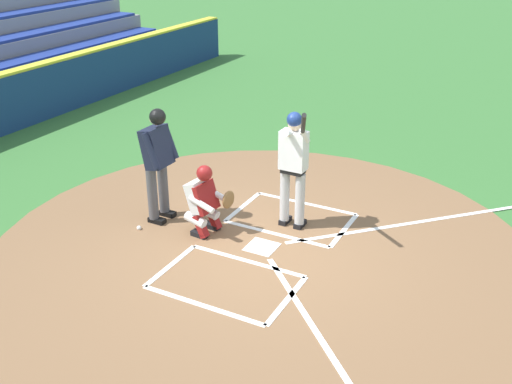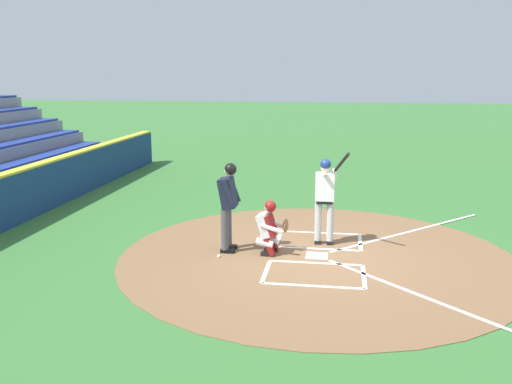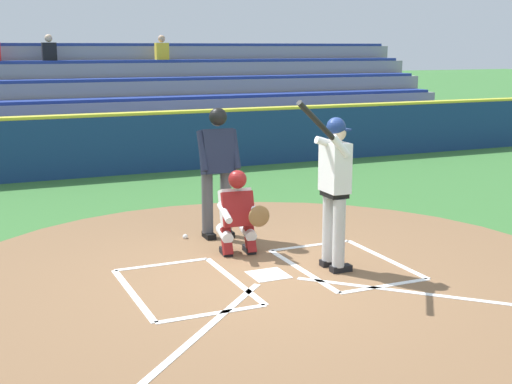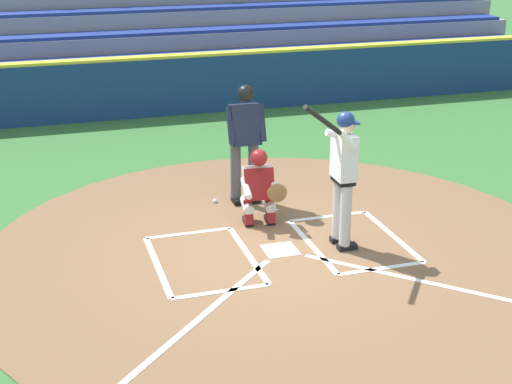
% 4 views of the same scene
% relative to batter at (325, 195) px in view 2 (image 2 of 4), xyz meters
% --- Properties ---
extents(ground_plane, '(120.00, 120.00, 0.00)m').
position_rel_batter_xyz_m(ground_plane, '(0.81, -0.12, -1.10)').
color(ground_plane, '#387033').
extents(dirt_circle, '(8.00, 8.00, 0.01)m').
position_rel_batter_xyz_m(dirt_circle, '(0.81, -0.12, -1.09)').
color(dirt_circle, brown).
rests_on(dirt_circle, ground).
extents(home_plate_and_chalk, '(7.93, 4.91, 0.01)m').
position_rel_batter_xyz_m(home_plate_and_chalk, '(0.81, 0.76, -1.08)').
color(home_plate_and_chalk, white).
rests_on(home_plate_and_chalk, dirt_circle).
extents(batter, '(0.93, 0.70, 2.13)m').
position_rel_batter_xyz_m(batter, '(0.00, 0.00, 0.00)').
color(batter, '#BCBCBC').
rests_on(batter, ground).
extents(catcher, '(0.59, 0.65, 1.13)m').
position_rel_batter_xyz_m(catcher, '(0.80, -1.09, -0.51)').
color(catcher, black).
rests_on(catcher, ground).
extents(plate_umpire, '(0.59, 0.42, 1.86)m').
position_rel_batter_xyz_m(plate_umpire, '(0.76, -1.96, -0.02)').
color(plate_umpire, '#4C4C51').
rests_on(plate_umpire, ground).
extents(baseball, '(0.07, 0.07, 0.07)m').
position_rel_batter_xyz_m(baseball, '(1.22, -2.07, -1.06)').
color(baseball, white).
rests_on(baseball, ground).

